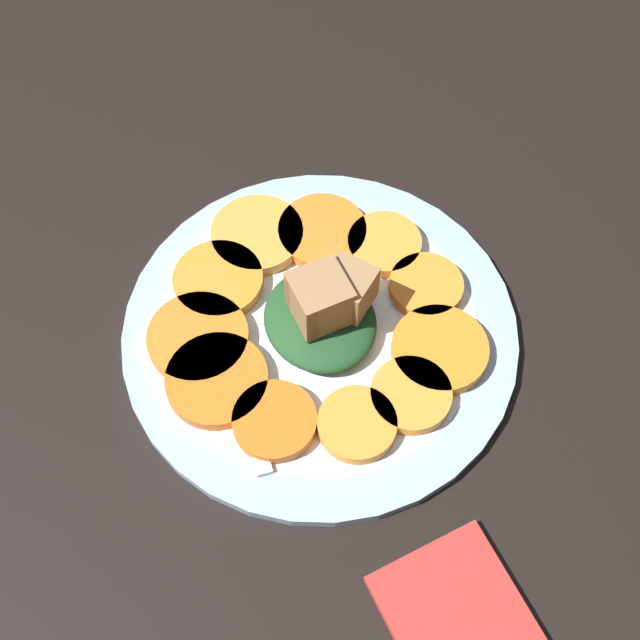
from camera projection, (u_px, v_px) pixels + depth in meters
table_slab at (320, 340)px, 62.63cm from camera, size 120.00×120.00×2.00cm
plate at (320, 330)px, 61.32cm from camera, size 30.10×30.10×1.05cm
carrot_slice_0 at (217, 380)px, 57.95cm from camera, size 7.47×7.47×1.06cm
carrot_slice_1 at (275, 421)px, 56.35cm from camera, size 6.01×6.01×1.06cm
carrot_slice_2 at (357, 424)px, 56.22cm from camera, size 5.64×5.64×1.06cm
carrot_slice_3 at (411, 395)px, 57.36cm from camera, size 5.87×5.87×1.06cm
carrot_slice_4 at (440, 350)px, 59.23cm from camera, size 7.21×7.21×1.06cm
carrot_slice_5 at (426, 286)px, 62.02cm from camera, size 5.75×5.75×1.06cm
carrot_slice_6 at (384, 244)px, 64.05cm from camera, size 5.92×5.92×1.06cm
carrot_slice_7 at (322, 232)px, 64.67cm from camera, size 7.14×7.14×1.06cm
carrot_slice_8 at (257, 235)px, 64.52cm from camera, size 7.46×7.46×1.06cm
carrot_slice_9 at (218, 280)px, 62.31cm from camera, size 7.01×7.01×1.06cm
carrot_slice_10 at (198, 338)px, 59.72cm from camera, size 7.59×7.59×1.06cm
center_pile at (323, 307)px, 58.81cm from camera, size 9.21×8.77×5.99cm
fork at (232, 351)px, 59.52cm from camera, size 18.90×4.91×0.40cm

